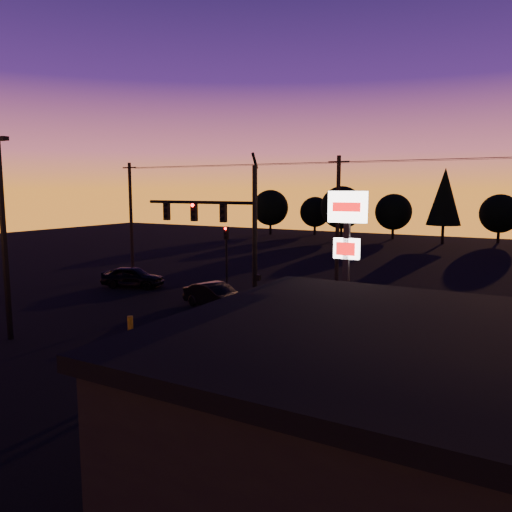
% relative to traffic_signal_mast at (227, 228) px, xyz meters
% --- Properties ---
extents(ground, '(120.00, 120.00, 0.00)m').
position_rel_traffic_signal_mast_xyz_m(ground, '(0.10, -3.99, -4.94)').
color(ground, black).
rests_on(ground, ground).
extents(lane_arrow, '(1.20, 3.10, 0.01)m').
position_rel_traffic_signal_mast_xyz_m(lane_arrow, '(0.60, -2.33, -4.93)').
color(lane_arrow, beige).
rests_on(lane_arrow, ground).
extents(traffic_signal_mast, '(6.79, 0.52, 8.58)m').
position_rel_traffic_signal_mast_xyz_m(traffic_signal_mast, '(0.00, 0.00, 0.00)').
color(traffic_signal_mast, black).
rests_on(traffic_signal_mast, ground).
extents(secondary_signal, '(0.30, 0.31, 4.35)m').
position_rel_traffic_signal_mast_xyz_m(secondary_signal, '(-4.90, 7.49, -2.07)').
color(secondary_signal, black).
rests_on(secondary_signal, ground).
extents(parking_lot_light, '(1.25, 0.30, 9.14)m').
position_rel_traffic_signal_mast_xyz_m(parking_lot_light, '(-7.40, -6.99, 0.33)').
color(parking_lot_light, black).
rests_on(parking_lot_light, ground).
extents(pylon_sign, '(1.50, 0.28, 6.80)m').
position_rel_traffic_signal_mast_xyz_m(pylon_sign, '(7.10, -2.49, -0.02)').
color(pylon_sign, black).
rests_on(pylon_sign, ground).
extents(utility_pole_0, '(1.40, 0.26, 9.00)m').
position_rel_traffic_signal_mast_xyz_m(utility_pole_0, '(-15.90, 10.01, -0.34)').
color(utility_pole_0, black).
rests_on(utility_pole_0, ground).
extents(utility_pole_1, '(1.40, 0.26, 9.00)m').
position_rel_traffic_signal_mast_xyz_m(utility_pole_1, '(2.10, 10.01, -0.34)').
color(utility_pole_1, black).
rests_on(utility_pole_1, ground).
extents(power_wires, '(36.00, 1.22, 0.07)m').
position_rel_traffic_signal_mast_xyz_m(power_wires, '(2.10, 10.01, 3.63)').
color(power_wires, black).
rests_on(power_wires, ground).
extents(store_building, '(12.40, 8.40, 4.25)m').
position_rel_traffic_signal_mast_xyz_m(store_building, '(13.10, -11.49, -2.78)').
color(store_building, black).
rests_on(store_building, ground).
extents(bollard, '(0.27, 0.27, 0.81)m').
position_rel_traffic_signal_mast_xyz_m(bollard, '(-3.34, -3.47, -4.53)').
color(bollard, '#A8840E').
rests_on(bollard, ground).
extents(tree_0, '(5.36, 5.36, 6.74)m').
position_rel_traffic_signal_mast_xyz_m(tree_0, '(-21.90, 46.01, -0.88)').
color(tree_0, black).
rests_on(tree_0, ground).
extents(tree_1, '(4.54, 4.54, 5.71)m').
position_rel_traffic_signal_mast_xyz_m(tree_1, '(-15.90, 49.01, -1.50)').
color(tree_1, black).
rests_on(tree_1, ground).
extents(tree_2, '(5.77, 5.78, 7.26)m').
position_rel_traffic_signal_mast_xyz_m(tree_2, '(-9.90, 44.01, -0.57)').
color(tree_2, black).
rests_on(tree_2, ground).
extents(tree_3, '(4.95, 4.95, 6.22)m').
position_rel_traffic_signal_mast_xyz_m(tree_3, '(-3.90, 48.01, -1.19)').
color(tree_3, black).
rests_on(tree_3, ground).
extents(tree_4, '(4.18, 4.18, 9.50)m').
position_rel_traffic_signal_mast_xyz_m(tree_4, '(3.10, 45.01, 0.99)').
color(tree_4, black).
rests_on(tree_4, ground).
extents(tree_5, '(4.95, 4.95, 6.22)m').
position_rel_traffic_signal_mast_xyz_m(tree_5, '(9.10, 50.01, -1.19)').
color(tree_5, black).
rests_on(tree_5, ground).
extents(car_left, '(4.69, 2.99, 1.49)m').
position_rel_traffic_signal_mast_xyz_m(car_left, '(-11.15, 4.99, -4.19)').
color(car_left, black).
rests_on(car_left, ground).
extents(car_mid, '(4.61, 2.59, 1.44)m').
position_rel_traffic_signal_mast_xyz_m(car_mid, '(-2.56, 2.73, -4.22)').
color(car_mid, black).
rests_on(car_mid, ground).
extents(car_right, '(4.58, 2.59, 1.25)m').
position_rel_traffic_signal_mast_xyz_m(car_right, '(6.32, 4.31, -4.31)').
color(car_right, black).
rests_on(car_right, ground).
extents(suv_parked, '(3.05, 5.19, 1.36)m').
position_rel_traffic_signal_mast_xyz_m(suv_parked, '(10.23, -6.99, -4.26)').
color(suv_parked, black).
rests_on(suv_parked, ground).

